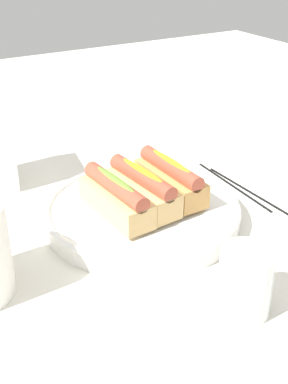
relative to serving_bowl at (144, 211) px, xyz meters
name	(u,v)px	position (x,y,z in m)	size (l,w,h in m)	color
ground_plane	(138,217)	(0.01, 0.00, -0.02)	(2.40, 2.40, 0.00)	silver
serving_bowl	(144,211)	(0.00, 0.00, 0.00)	(0.32, 0.32, 0.03)	white
hotdog_front	(170,178)	(0.01, -0.05, 0.04)	(0.15, 0.05, 0.06)	tan
hotdog_back	(144,188)	(0.00, 0.00, 0.04)	(0.15, 0.06, 0.06)	#DBB270
hotdog_side	(116,198)	(-0.01, 0.05, 0.04)	(0.15, 0.06, 0.06)	#DBB270
water_glass	(245,284)	(-0.25, 0.00, 0.02)	(0.07, 0.07, 0.09)	white
chopstick_near	(233,185)	(0.02, -0.21, -0.02)	(0.01, 0.01, 0.22)	black
chopstick_far	(249,190)	(-0.01, -0.22, -0.02)	(0.01, 0.01, 0.22)	black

